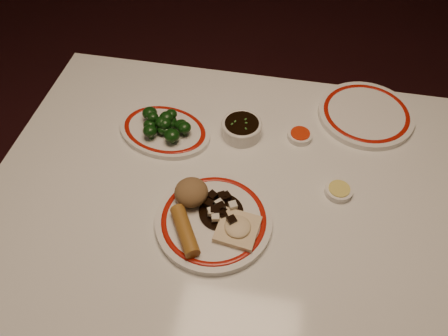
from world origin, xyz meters
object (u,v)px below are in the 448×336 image
(rice_mound, at_px, (191,192))
(dining_table, at_px, (238,218))
(fried_wonton, at_px, (238,228))
(spring_roll, at_px, (185,231))
(stirfry_heap, at_px, (220,209))
(broccoli_pile, at_px, (165,124))
(soy_bowl, at_px, (242,129))
(main_plate, at_px, (214,221))
(broccoli_plate, at_px, (165,130))

(rice_mound, bearing_deg, dining_table, 20.61)
(dining_table, bearing_deg, fried_wonton, -83.00)
(spring_roll, bearing_deg, stirfry_heap, 19.01)
(broccoli_pile, bearing_deg, dining_table, -36.09)
(broccoli_pile, bearing_deg, rice_mound, -59.48)
(dining_table, distance_m, soy_bowl, 0.23)
(dining_table, xyz_separation_m, broccoli_pile, (-0.22, 0.16, 0.13))
(main_plate, bearing_deg, spring_roll, -135.48)
(rice_mound, relative_size, fried_wonton, 0.78)
(fried_wonton, height_order, stirfry_heap, stirfry_heap)
(fried_wonton, relative_size, broccoli_plate, 0.34)
(broccoli_pile, relative_size, soy_bowl, 1.35)
(dining_table, distance_m, stirfry_heap, 0.14)
(fried_wonton, bearing_deg, stirfry_heap, 138.28)
(rice_mound, relative_size, broccoli_pile, 0.55)
(dining_table, height_order, stirfry_heap, stirfry_heap)
(main_plate, relative_size, stirfry_heap, 3.32)
(spring_roll, xyz_separation_m, fried_wonton, (0.11, 0.03, -0.01))
(fried_wonton, distance_m, soy_bowl, 0.30)
(broccoli_plate, height_order, soy_bowl, soy_bowl)
(rice_mound, xyz_separation_m, broccoli_pile, (-0.12, 0.20, -0.00))
(fried_wonton, height_order, broccoli_plate, fried_wonton)
(broccoli_plate, bearing_deg, main_plate, -53.68)
(dining_table, bearing_deg, soy_bowl, 98.14)
(broccoli_plate, bearing_deg, fried_wonton, -48.32)
(stirfry_heap, xyz_separation_m, broccoli_plate, (-0.19, 0.23, -0.02))
(spring_roll, xyz_separation_m, stirfry_heap, (0.06, 0.07, -0.01))
(dining_table, height_order, soy_bowl, soy_bowl)
(spring_roll, relative_size, soy_bowl, 1.17)
(spring_roll, relative_size, stirfry_heap, 1.20)
(spring_roll, bearing_deg, fried_wonton, -14.84)
(main_plate, relative_size, spring_roll, 2.77)
(stirfry_heap, height_order, broccoli_plate, stirfry_heap)
(main_plate, distance_m, spring_roll, 0.08)
(dining_table, height_order, spring_roll, spring_roll)
(dining_table, height_order, rice_mound, rice_mound)
(broccoli_plate, bearing_deg, broccoli_pile, -51.02)
(spring_roll, distance_m, broccoli_pile, 0.32)
(stirfry_heap, bearing_deg, fried_wonton, -41.72)
(spring_roll, bearing_deg, main_plate, 14.12)
(broccoli_plate, height_order, broccoli_pile, broccoli_pile)
(dining_table, distance_m, spring_roll, 0.21)
(soy_bowl, bearing_deg, broccoli_pile, -168.70)
(main_plate, xyz_separation_m, broccoli_plate, (-0.18, 0.25, -0.00))
(stirfry_heap, distance_m, broccoli_pile, 0.29)
(soy_bowl, bearing_deg, stirfry_heap, -91.25)
(dining_table, relative_size, soy_bowl, 11.71)
(fried_wonton, xyz_separation_m, stirfry_heap, (-0.05, 0.04, -0.00))
(dining_table, relative_size, broccoli_plate, 4.24)
(fried_wonton, bearing_deg, spring_roll, -164.43)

